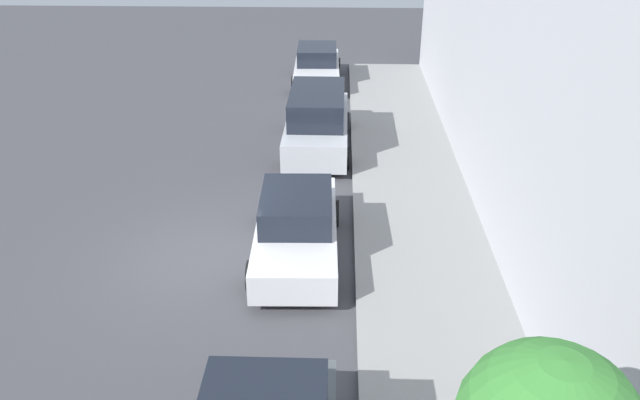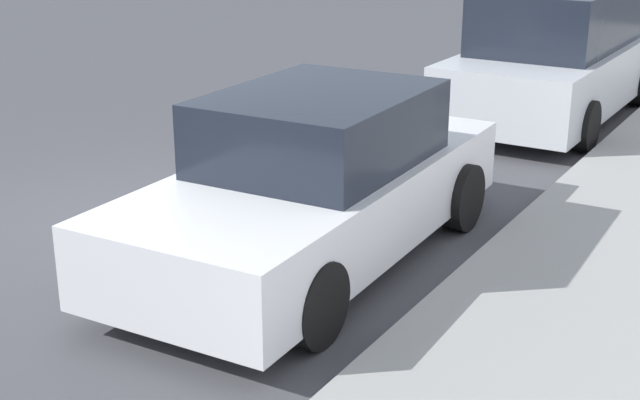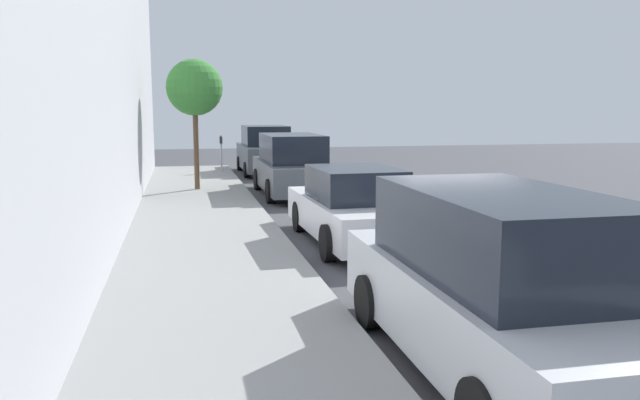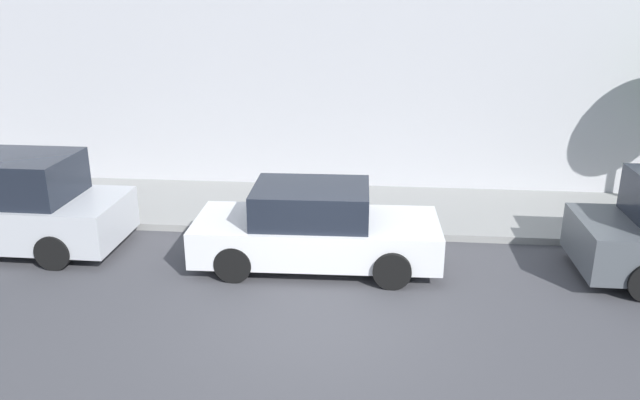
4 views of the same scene
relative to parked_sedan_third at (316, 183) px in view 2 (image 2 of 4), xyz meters
The scene contains 4 objects.
ground_plane 2.30m from the parked_sedan_third, behind, with size 60.00×60.00×0.00m, color #424247.
sidewalk 3.01m from the parked_sedan_third, ahead, with size 3.18×32.00×0.15m.
parked_sedan_third is the anchor object (origin of this frame).
parked_minivan_fourth 6.31m from the parked_sedan_third, 87.88° to the left, with size 2.02×4.91×1.90m.
Camera 2 is at (6.08, -6.18, 3.19)m, focal length 50.00 mm.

